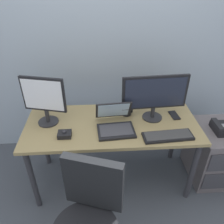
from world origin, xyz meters
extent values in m
plane|color=#41464E|center=(0.00, 0.00, 0.00)|extent=(8.00, 8.00, 0.00)
cube|color=#97A6B5|center=(0.00, 0.68, 1.40)|extent=(6.00, 0.10, 2.80)
cube|color=#927E50|center=(0.00, 0.00, 0.71)|extent=(1.54, 0.66, 0.03)
cylinder|color=#2D2D33|center=(-0.71, -0.27, 0.35)|extent=(0.05, 0.05, 0.69)
cylinder|color=#2D2D33|center=(0.71, -0.27, 0.35)|extent=(0.05, 0.05, 0.69)
cylinder|color=#2D2D33|center=(-0.71, 0.27, 0.35)|extent=(0.05, 0.05, 0.69)
cylinder|color=#2D2D33|center=(0.71, 0.27, 0.35)|extent=(0.05, 0.05, 0.69)
cube|color=#60595B|center=(1.04, 0.01, 0.30)|extent=(0.42, 0.52, 0.59)
cube|color=#38383D|center=(1.04, -0.26, 0.18)|extent=(0.38, 0.01, 0.20)
cube|color=black|center=(1.04, -0.01, 0.62)|extent=(0.17, 0.20, 0.06)
cube|color=black|center=(0.98, -0.01, 0.67)|extent=(0.05, 0.18, 0.04)
cube|color=black|center=(-0.16, -0.64, 0.71)|extent=(0.40, 0.18, 0.42)
cylinder|color=#262628|center=(0.38, 0.06, 0.73)|extent=(0.18, 0.18, 0.01)
cylinder|color=#262628|center=(0.38, 0.06, 0.78)|extent=(0.04, 0.04, 0.10)
cube|color=black|center=(0.38, 0.06, 0.99)|extent=(0.58, 0.06, 0.31)
cube|color=#1E2333|center=(0.38, 0.05, 0.99)|extent=(0.53, 0.04, 0.27)
cylinder|color=#262628|center=(-0.57, 0.05, 0.73)|extent=(0.18, 0.18, 0.01)
cylinder|color=#262628|center=(-0.57, 0.05, 0.79)|extent=(0.04, 0.04, 0.12)
cube|color=black|center=(-0.57, 0.05, 1.01)|extent=(0.37, 0.11, 0.31)
cube|color=white|center=(-0.57, 0.04, 1.01)|extent=(0.34, 0.09, 0.27)
cube|color=black|center=(0.44, -0.22, 0.73)|extent=(0.42, 0.16, 0.02)
cube|color=#353535|center=(0.44, -0.22, 0.75)|extent=(0.39, 0.14, 0.01)
cube|color=black|center=(0.03, -0.12, 0.73)|extent=(0.33, 0.24, 0.02)
cube|color=#38383D|center=(0.03, -0.12, 0.74)|extent=(0.28, 0.19, 0.00)
cube|color=black|center=(0.01, 0.03, 0.84)|extent=(0.32, 0.13, 0.20)
cube|color=silver|center=(0.01, 0.03, 0.84)|extent=(0.28, 0.11, 0.17)
cube|color=black|center=(-0.40, -0.16, 0.74)|extent=(0.11, 0.09, 0.04)
sphere|color=#232328|center=(-0.40, -0.16, 0.77)|extent=(0.04, 0.04, 0.04)
cylinder|color=black|center=(0.14, 0.14, 0.77)|extent=(0.09, 0.09, 0.10)
torus|color=black|center=(0.19, 0.14, 0.77)|extent=(0.01, 0.06, 0.06)
cube|color=black|center=(0.59, 0.08, 0.73)|extent=(0.08, 0.15, 0.01)
camera|label=1|loc=(-0.10, -1.62, 1.91)|focal=36.05mm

